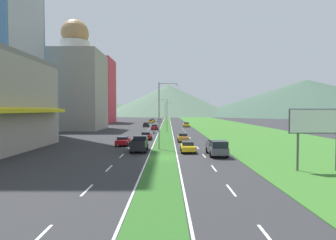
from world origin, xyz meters
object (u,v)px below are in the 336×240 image
Objects in this scene: car_2 at (187,147)px; car_3 at (145,124)px; billboard_roadside at (317,124)px; car_6 at (150,121)px; pickup_truck_0 at (216,148)px; car_4 at (152,120)px; pickup_truck_1 at (139,144)px; motorcycle_rider at (153,131)px; car_0 at (186,125)px; street_lamp_mid at (165,113)px; car_9 at (145,136)px; street_lamp_near at (161,111)px; car_8 at (122,141)px; street_lamp_far at (165,112)px; car_7 at (159,120)px; car_1 at (154,127)px; car_5 at (182,137)px.

car_3 is (-10.05, 54.52, 0.06)m from car_2.
car_6 is (-21.25, 92.56, -3.61)m from billboard_roadside.
car_4 is at bearing -172.09° from pickup_truck_0.
pickup_truck_1 is 27.26m from motorcycle_rider.
car_2 is at bearing -131.71° from pickup_truck_0.
car_6 is 52.99m from motorcycle_rider.
pickup_truck_0 reaches higher than car_2.
car_6 is at bearing 4.44° from motorcycle_rider.
car_0 is 0.89× the size of pickup_truck_0.
car_9 is (-3.60, -16.82, -4.15)m from street_lamp_mid.
street_lamp_near is 2.14× the size of car_8.
street_lamp_far is (0.19, 60.86, -0.58)m from street_lamp_near.
car_6 is 12.02m from car_7.
street_lamp_near is 40.20m from car_1.
car_8 is at bearing 160.87° from car_9.
street_lamp_near is 52.75m from car_0.
car_6 is 0.88× the size of pickup_truck_1.
pickup_truck_1 is at bearing -178.86° from car_9.
pickup_truck_0 reaches higher than car_3.
motorcycle_rider is at bearing -94.29° from street_lamp_far.
street_lamp_near is 26.64m from motorcycle_rider.
car_3 is at bearing 0.18° from car_8.
street_lamp_far is 30.95m from car_4.
car_0 is (6.74, 21.63, -4.10)m from street_lamp_mid.
car_1 is 1.06× the size of car_2.
motorcycle_rider is at bearing -122.44° from street_lamp_mid.
car_3 is at bearing 96.99° from street_lamp_near.
car_6 is at bearing 163.68° from car_7.
billboard_roadside is at bearing 42.13° from pickup_truck_0.
car_5 is at bearing -119.03° from car_9.
car_7 is (-6.77, 80.66, -0.04)m from car_5.
street_lamp_mid is 1.89× the size of car_3.
pickup_truck_0 is (-0.06, -57.17, 0.19)m from car_0.
car_4 is 77.27m from car_9.
street_lamp_mid reaches higher than car_6.
car_4 is (-6.51, 29.97, -4.15)m from street_lamp_far.
car_1 is at bearing -98.40° from street_lamp_far.
street_lamp_far is 62.22m from pickup_truck_1.
car_8 is at bearing 177.90° from car_7.
car_7 reaches higher than car_8.
car_4 is 3.20m from car_7.
street_lamp_mid is 10.75m from car_1.
car_7 is (3.38, 11.53, -0.03)m from car_6.
billboard_roadside is 95.04m from car_6.
car_2 is (3.62, -2.08, -4.77)m from street_lamp_near.
billboard_roadside is 2.90× the size of motorcycle_rider.
car_2 is at bearing -156.33° from car_9.
street_lamp_near is 1.14× the size of street_lamp_mid.
car_4 is at bearing -173.00° from car_5.
car_6 is (-10.15, 69.13, -0.00)m from car_5.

